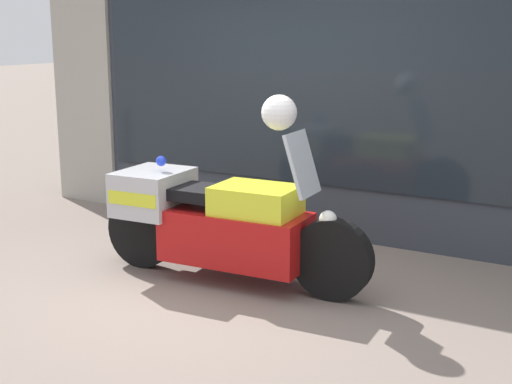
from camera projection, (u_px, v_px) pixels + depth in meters
The scene contains 5 objects.
ground_plane at pixel (211, 287), 5.90m from camera, with size 60.00×60.00×0.00m, color gray.
shop_building at pixel (281, 71), 7.41m from camera, with size 6.86×0.55×3.29m.
window_display at pixel (348, 192), 7.33m from camera, with size 5.54×0.30×1.82m.
paramedic_motorcycle at pixel (217, 220), 5.98m from camera, with size 2.46×0.69×1.31m.
white_helmet at pixel (279, 113), 5.52m from camera, with size 0.28×0.28×0.28m, color white.
Camera 1 is at (3.11, -4.63, 2.09)m, focal length 50.00 mm.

